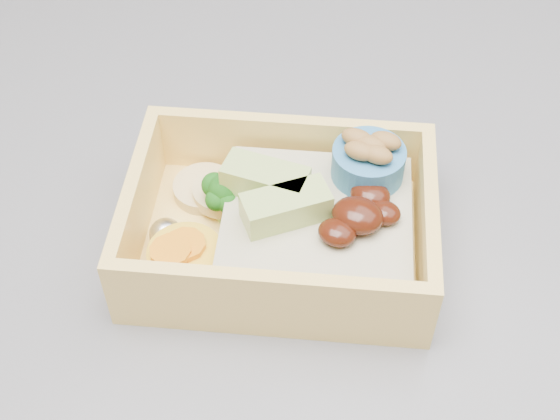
% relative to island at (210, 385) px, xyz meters
% --- Properties ---
extents(island, '(1.24, 0.84, 0.92)m').
position_rel_island_xyz_m(island, '(0.00, 0.00, 0.00)').
color(island, brown).
rests_on(island, ground).
extents(bento_box, '(0.22, 0.19, 0.07)m').
position_rel_island_xyz_m(bento_box, '(0.15, -0.10, 0.48)').
color(bento_box, '#FFD269').
rests_on(bento_box, island).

